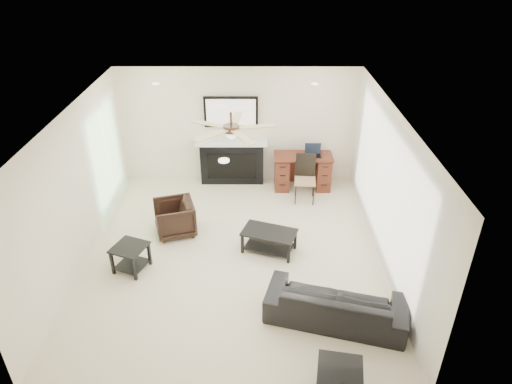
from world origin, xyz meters
TOP-DOWN VIEW (x-y plane):
  - room_shell at (0.19, 0.08)m, footprint 5.50×5.54m
  - sofa at (1.50, -1.53)m, footprint 2.08×1.24m
  - armchair at (-1.10, 0.62)m, footprint 0.86×0.85m
  - coffee_table at (0.60, 0.07)m, footprint 1.01×0.77m
  - end_table_near at (1.35, -2.78)m, footprint 0.60×0.60m
  - end_table_left at (-1.65, -0.43)m, footprint 0.65×0.65m
  - fireplace_unit at (-0.15, 2.58)m, footprint 1.52×0.34m
  - desk at (1.36, 2.33)m, footprint 1.22×0.56m
  - desk_chair at (1.36, 1.78)m, footprint 0.45×0.47m
  - laptop at (1.56, 2.31)m, footprint 0.33×0.24m

SIDE VIEW (x-z plane):
  - coffee_table at x=0.60m, z-range 0.00..0.40m
  - end_table_near at x=1.35m, z-range 0.00..0.45m
  - end_table_left at x=-1.65m, z-range 0.00..0.45m
  - sofa at x=1.50m, z-range 0.00..0.57m
  - armchair at x=-1.10m, z-range 0.00..0.63m
  - desk at x=1.36m, z-range 0.00..0.76m
  - desk_chair at x=1.36m, z-range 0.00..0.97m
  - laptop at x=1.56m, z-range 0.76..0.99m
  - fireplace_unit at x=-0.15m, z-range 0.00..1.91m
  - room_shell at x=0.19m, z-range 0.42..2.94m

